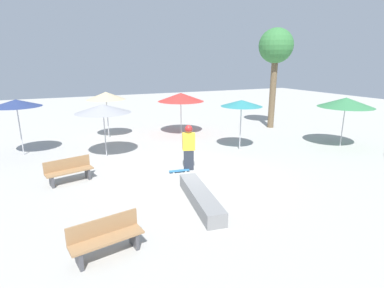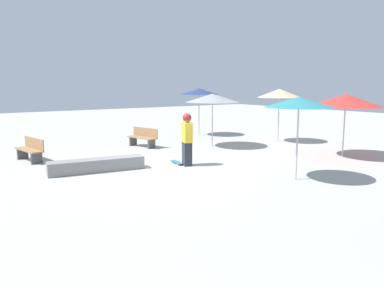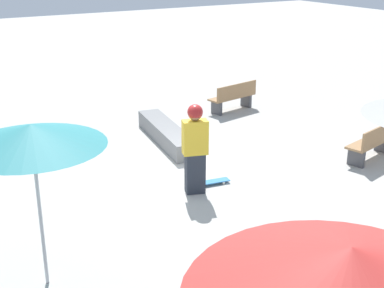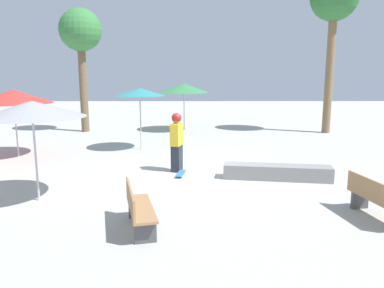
% 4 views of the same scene
% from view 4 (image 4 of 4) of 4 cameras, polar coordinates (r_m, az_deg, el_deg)
% --- Properties ---
extents(ground_plane, '(60.00, 60.00, 0.00)m').
position_cam_4_polar(ground_plane, '(11.74, 1.44, -4.05)').
color(ground_plane, '#B2AFA8').
extents(skater_main, '(0.40, 0.54, 1.82)m').
position_cam_4_polar(skater_main, '(11.45, -2.35, 0.58)').
color(skater_main, '#282D38').
rests_on(skater_main, ground_plane).
extents(skateboard, '(0.32, 0.82, 0.07)m').
position_cam_4_polar(skateboard, '(11.19, -1.72, -4.48)').
color(skateboard, teal).
rests_on(skateboard, ground_plane).
extents(concrete_ledge, '(3.09, 1.03, 0.42)m').
position_cam_4_polar(concrete_ledge, '(11.00, 12.82, -4.21)').
color(concrete_ledge, gray).
rests_on(concrete_ledge, ground_plane).
extents(bench_near, '(0.81, 1.66, 0.85)m').
position_cam_4_polar(bench_near, '(7.39, -8.22, -9.70)').
color(bench_near, '#47474C').
rests_on(bench_near, ground_plane).
extents(bench_far, '(0.72, 1.65, 0.85)m').
position_cam_4_polar(bench_far, '(8.70, 26.32, -7.58)').
color(bench_far, '#47474C').
rests_on(bench_far, ground_plane).
extents(shade_umbrella_red, '(2.69, 2.69, 2.43)m').
position_cam_4_polar(shade_umbrella_red, '(14.82, -25.57, 6.55)').
color(shade_umbrella_red, '#B7B7BC').
rests_on(shade_umbrella_red, ground_plane).
extents(shade_umbrella_grey, '(2.43, 2.43, 2.37)m').
position_cam_4_polar(shade_umbrella_grey, '(9.33, -23.21, 4.91)').
color(shade_umbrella_grey, '#B7B7BC').
rests_on(shade_umbrella_grey, ground_plane).
extents(shade_umbrella_green, '(2.66, 2.66, 2.48)m').
position_cam_4_polar(shade_umbrella_green, '(19.76, -1.23, 8.51)').
color(shade_umbrella_green, '#B7B7BC').
rests_on(shade_umbrella_green, ground_plane).
extents(shade_umbrella_teal, '(1.98, 1.98, 2.43)m').
position_cam_4_polar(shade_umbrella_teal, '(14.85, -7.95, 7.84)').
color(shade_umbrella_teal, '#B7B7BC').
rests_on(shade_umbrella_teal, ground_plane).
extents(palm_tree_right, '(2.31, 2.31, 7.79)m').
position_cam_4_polar(palm_tree_right, '(20.48, 20.84, 19.55)').
color(palm_tree_right, brown).
rests_on(palm_tree_right, ground_plane).
extents(palm_tree_center_left, '(2.12, 2.12, 6.20)m').
position_cam_4_polar(palm_tree_center_left, '(20.29, -16.62, 15.76)').
color(palm_tree_center_left, brown).
rests_on(palm_tree_center_left, ground_plane).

